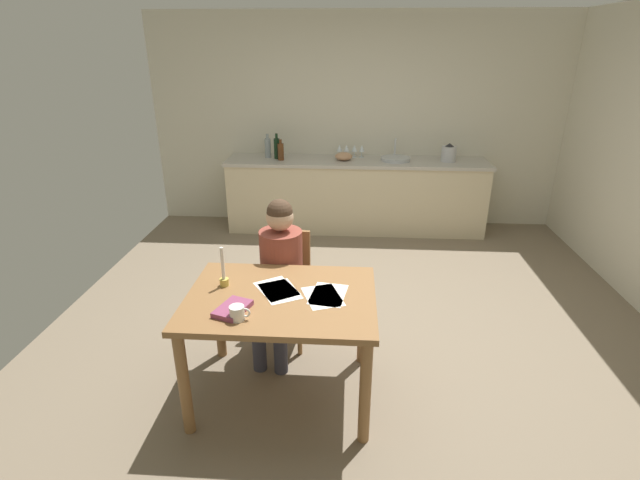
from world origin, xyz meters
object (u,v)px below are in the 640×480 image
(coffee_mug, at_px, (238,313))
(wine_glass_back_right, at_px, (339,148))
(book_magazine, at_px, (233,309))
(wine_glass_by_kettle, at_px, (354,149))
(bottle_oil, at_px, (268,148))
(sink_unit, at_px, (396,159))
(stovetop_kettle, at_px, (449,153))
(candlestick, at_px, (224,275))
(bottle_vinegar, at_px, (277,148))
(bottle_wine_red, at_px, (281,151))
(chair_at_table, at_px, (285,281))
(wine_glass_near_sink, at_px, (362,149))
(mixing_bowl, at_px, (344,156))
(person_seated, at_px, (279,269))
(wine_glass_back_left, at_px, (347,148))
(dining_table, at_px, (281,311))

(coffee_mug, height_order, wine_glass_back_right, wine_glass_back_right)
(book_magazine, relative_size, wine_glass_by_kettle, 1.51)
(bottle_oil, height_order, wine_glass_by_kettle, bottle_oil)
(coffee_mug, bearing_deg, bottle_oil, 96.79)
(sink_unit, xyz_separation_m, bottle_oil, (-1.59, 0.06, 0.10))
(stovetop_kettle, bearing_deg, sink_unit, 179.62)
(candlestick, xyz_separation_m, bottle_vinegar, (-0.12, 3.07, 0.20))
(sink_unit, relative_size, bottle_wine_red, 1.42)
(chair_at_table, height_order, wine_glass_near_sink, wine_glass_near_sink)
(mixing_bowl, xyz_separation_m, wine_glass_back_right, (-0.06, 0.18, 0.06))
(person_seated, bearing_deg, bottle_wine_red, 97.78)
(candlestick, height_order, mixing_bowl, candlestick)
(wine_glass_back_right, bearing_deg, wine_glass_back_left, 0.00)
(candlestick, height_order, stovetop_kettle, stovetop_kettle)
(coffee_mug, bearing_deg, chair_at_table, 82.59)
(wine_glass_near_sink, bearing_deg, chair_at_table, -103.42)
(dining_table, bearing_deg, wine_glass_back_right, 85.36)
(chair_at_table, relative_size, mixing_bowl, 4.19)
(sink_unit, bearing_deg, chair_at_table, -112.72)
(dining_table, bearing_deg, mixing_bowl, 84.05)
(wine_glass_by_kettle, bearing_deg, bottle_oil, -175.49)
(sink_unit, relative_size, mixing_bowl, 1.71)
(dining_table, bearing_deg, coffee_mug, -125.24)
(person_seated, height_order, coffee_mug, person_seated)
(bottle_wine_red, bearing_deg, coffee_mug, -85.99)
(dining_table, relative_size, book_magazine, 5.11)
(candlestick, relative_size, sink_unit, 0.75)
(book_magazine, bearing_deg, wine_glass_back_left, 99.59)
(chair_at_table, bearing_deg, wine_glass_by_kettle, 78.52)
(book_magazine, xyz_separation_m, wine_glass_by_kettle, (0.71, 3.52, 0.24))
(mixing_bowl, xyz_separation_m, wine_glass_near_sink, (0.22, 0.18, 0.06))
(chair_at_table, bearing_deg, bottle_wine_red, 98.61)
(bottle_vinegar, bearing_deg, wine_glass_back_right, 10.15)
(mixing_bowl, relative_size, wine_glass_back_right, 1.37)
(bottle_wine_red, xyz_separation_m, wine_glass_back_right, (0.71, 0.22, 0.00))
(chair_at_table, bearing_deg, wine_glass_near_sink, 76.58)
(wine_glass_back_left, height_order, wine_glass_back_right, same)
(bottle_vinegar, bearing_deg, dining_table, -81.02)
(coffee_mug, xyz_separation_m, bottle_wine_red, (-0.24, 3.38, 0.21))
(mixing_bowl, height_order, stovetop_kettle, stovetop_kettle)
(dining_table, bearing_deg, candlestick, 164.31)
(wine_glass_back_right, bearing_deg, sink_unit, -11.90)
(stovetop_kettle, bearing_deg, candlestick, -122.97)
(book_magazine, distance_m, mixing_bowl, 3.39)
(bottle_oil, bearing_deg, sink_unit, -2.19)
(bottle_wine_red, height_order, wine_glass_by_kettle, bottle_wine_red)
(bottle_oil, relative_size, bottle_vinegar, 0.94)
(bottle_wine_red, bearing_deg, bottle_oil, 142.85)
(sink_unit, distance_m, mixing_bowl, 0.64)
(book_magazine, distance_m, bottle_vinegar, 3.40)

